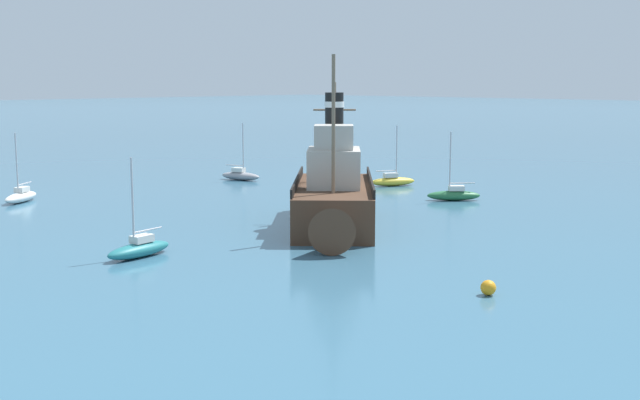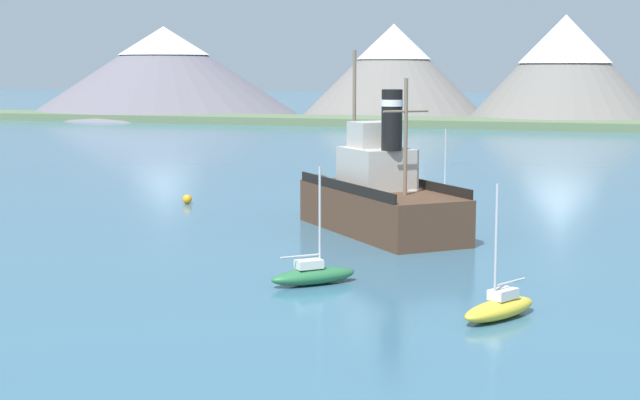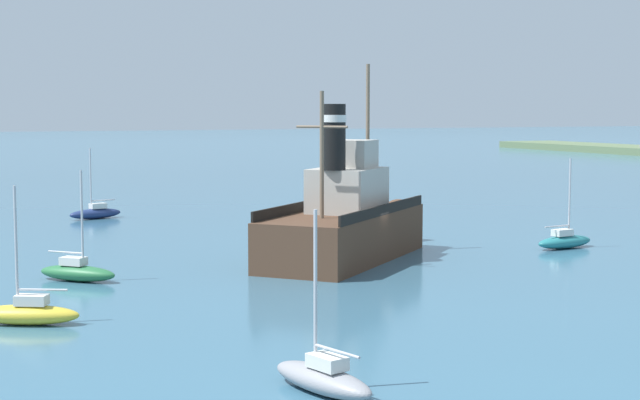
% 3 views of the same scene
% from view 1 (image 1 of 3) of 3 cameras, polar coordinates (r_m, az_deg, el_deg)
% --- Properties ---
extents(ground_plane, '(600.00, 600.00, 0.00)m').
position_cam_1_polar(ground_plane, '(47.61, -0.34, -1.79)').
color(ground_plane, '#38667F').
extents(old_tugboat, '(12.18, 12.93, 9.90)m').
position_cam_1_polar(old_tugboat, '(46.57, 0.98, 0.26)').
color(old_tugboat, '#4C3323').
rests_on(old_tugboat, ground).
extents(sailboat_yellow, '(2.76, 3.87, 4.90)m').
position_cam_1_polar(sailboat_yellow, '(65.38, 5.19, 1.38)').
color(sailboat_yellow, gold).
rests_on(sailboat_yellow, ground).
extents(sailboat_teal, '(1.64, 3.92, 4.90)m').
position_cam_1_polar(sailboat_teal, '(40.00, -12.74, -3.38)').
color(sailboat_teal, '#23757A').
rests_on(sailboat_teal, ground).
extents(sailboat_white, '(3.07, 3.75, 4.90)m').
position_cam_1_polar(sailboat_white, '(60.27, -20.50, 0.26)').
color(sailboat_white, white).
rests_on(sailboat_white, ground).
extents(sailboat_grey, '(3.96, 2.04, 4.90)m').
position_cam_1_polar(sailboat_grey, '(69.20, -5.68, 1.77)').
color(sailboat_grey, gray).
rests_on(sailboat_grey, ground).
extents(sailboat_green, '(3.47, 3.46, 4.90)m').
position_cam_1_polar(sailboat_green, '(58.04, 9.49, 0.39)').
color(sailboat_green, '#286B3D').
rests_on(sailboat_green, ground).
extents(mooring_buoy, '(0.62, 0.62, 0.62)m').
position_cam_1_polar(mooring_buoy, '(32.92, 11.88, -6.12)').
color(mooring_buoy, orange).
rests_on(mooring_buoy, ground).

